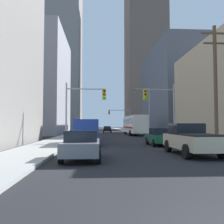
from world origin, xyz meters
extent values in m
cube|color=#9E9E99|center=(-6.56, 50.00, 0.07)|extent=(3.46, 160.00, 0.15)
cube|color=#9E9E99|center=(6.56, 50.00, 0.07)|extent=(3.46, 160.00, 0.15)
cube|color=silver|center=(4.17, 39.78, 1.95)|extent=(2.81, 11.56, 2.90)
cube|color=black|center=(2.91, 39.78, 2.47)|extent=(0.31, 10.58, 0.80)
cube|color=red|center=(2.91, 39.78, 1.37)|extent=(0.30, 10.58, 0.28)
cylinder|color=black|center=(2.99, 43.81, 0.50)|extent=(0.32, 1.00, 1.00)
cylinder|color=black|center=(5.34, 43.81, 0.50)|extent=(0.32, 1.00, 1.00)
cylinder|color=black|center=(2.99, 36.56, 0.50)|extent=(0.32, 1.00, 1.00)
cylinder|color=black|center=(5.34, 36.56, 0.50)|extent=(0.32, 1.00, 1.00)
cube|color=#C6B793|center=(3.32, 11.01, 0.80)|extent=(2.09, 5.43, 0.80)
cube|color=black|center=(3.32, 11.99, 1.55)|extent=(1.83, 1.83, 0.70)
cube|color=black|center=(3.32, 9.66, 1.25)|extent=(1.80, 2.40, 0.10)
cylinder|color=black|center=(2.36, 12.74, 0.40)|extent=(0.28, 0.80, 0.80)
cylinder|color=black|center=(4.28, 12.74, 0.40)|extent=(0.28, 0.80, 0.80)
cylinder|color=black|center=(2.36, 9.29, 0.40)|extent=(0.28, 0.80, 0.80)
cylinder|color=black|center=(4.28, 9.29, 0.40)|extent=(0.28, 0.80, 0.80)
cube|color=navy|center=(-3.32, 18.63, 1.31)|extent=(2.14, 5.25, 1.90)
cube|color=black|center=(-3.32, 21.24, 1.73)|extent=(1.76, 0.07, 0.60)
cylinder|color=black|center=(-4.28, 20.30, 0.36)|extent=(0.24, 0.72, 0.72)
cylinder|color=black|center=(-2.36, 20.30, 0.36)|extent=(0.24, 0.72, 0.72)
cylinder|color=black|center=(-4.28, 16.97, 0.36)|extent=(0.24, 0.72, 0.72)
cylinder|color=black|center=(-2.36, 16.97, 0.36)|extent=(0.24, 0.72, 0.72)
cube|color=slate|center=(-3.13, 9.42, 0.65)|extent=(1.84, 4.22, 0.65)
cube|color=black|center=(-3.13, 9.27, 1.25)|extent=(1.60, 1.91, 0.55)
cylinder|color=black|center=(-3.99, 10.77, 0.32)|extent=(0.22, 0.64, 0.64)
cylinder|color=black|center=(-2.27, 10.77, 0.32)|extent=(0.22, 0.64, 0.64)
cylinder|color=black|center=(-3.99, 8.08, 0.32)|extent=(0.22, 0.64, 0.64)
cylinder|color=black|center=(-2.27, 8.08, 0.32)|extent=(0.22, 0.64, 0.64)
cube|color=#195938|center=(3.14, 17.91, 0.65)|extent=(1.84, 4.22, 0.65)
cube|color=black|center=(3.14, 17.76, 1.25)|extent=(1.60, 1.91, 0.55)
cylinder|color=black|center=(2.28, 19.26, 0.32)|extent=(0.22, 0.64, 0.64)
cylinder|color=black|center=(4.01, 19.26, 0.32)|extent=(0.22, 0.64, 0.64)
cylinder|color=black|center=(2.28, 16.57, 0.32)|extent=(0.22, 0.64, 0.64)
cylinder|color=black|center=(4.01, 16.57, 0.32)|extent=(0.22, 0.64, 0.64)
cube|color=maroon|center=(-3.35, 25.77, 0.65)|extent=(1.94, 4.26, 0.65)
cube|color=black|center=(-3.35, 25.62, 1.25)|extent=(1.65, 1.95, 0.55)
cylinder|color=black|center=(-4.22, 27.12, 0.32)|extent=(0.22, 0.64, 0.64)
cylinder|color=black|center=(-2.49, 27.12, 0.32)|extent=(0.22, 0.64, 0.64)
cylinder|color=black|center=(-4.22, 24.43, 0.32)|extent=(0.22, 0.64, 0.64)
cylinder|color=black|center=(-2.49, 24.43, 0.32)|extent=(0.22, 0.64, 0.64)
cube|color=#141E4C|center=(-3.35, 39.37, 0.65)|extent=(1.95, 4.26, 0.65)
cube|color=black|center=(-3.35, 39.22, 1.25)|extent=(1.65, 1.96, 0.55)
cylinder|color=black|center=(-4.22, 40.71, 0.32)|extent=(0.22, 0.64, 0.64)
cylinder|color=black|center=(-2.49, 40.71, 0.32)|extent=(0.22, 0.64, 0.64)
cylinder|color=black|center=(-4.22, 38.02, 0.32)|extent=(0.22, 0.64, 0.64)
cylinder|color=black|center=(-2.49, 38.02, 0.32)|extent=(0.22, 0.64, 0.64)
cube|color=black|center=(-0.07, 55.54, 0.65)|extent=(1.92, 4.25, 0.65)
cube|color=black|center=(-0.07, 55.39, 1.25)|extent=(1.64, 1.95, 0.55)
cylinder|color=black|center=(-0.93, 56.88, 0.32)|extent=(0.22, 0.64, 0.64)
cylinder|color=black|center=(0.79, 56.88, 0.32)|extent=(0.22, 0.64, 0.64)
cylinder|color=black|center=(-0.93, 54.19, 0.32)|extent=(0.22, 0.64, 0.64)
cylinder|color=black|center=(0.79, 54.19, 0.32)|extent=(0.22, 0.64, 0.64)
cylinder|color=gray|center=(-5.43, 21.08, 3.00)|extent=(0.18, 0.18, 6.00)
cylinder|color=gray|center=(-3.56, 21.08, 5.40)|extent=(3.75, 0.12, 0.12)
cube|color=gold|center=(-1.68, 21.08, 4.88)|extent=(0.38, 0.30, 1.05)
sphere|color=black|center=(-1.68, 20.91, 5.21)|extent=(0.24, 0.24, 0.24)
sphere|color=black|center=(-1.68, 20.91, 4.88)|extent=(0.24, 0.24, 0.24)
sphere|color=#19D833|center=(-1.68, 20.91, 4.54)|extent=(0.24, 0.24, 0.24)
cylinder|color=gray|center=(5.43, 21.08, 3.00)|extent=(0.18, 0.18, 6.00)
cylinder|color=gray|center=(3.95, 21.08, 5.40)|extent=(2.96, 0.12, 0.12)
cube|color=gold|center=(2.47, 21.08, 4.88)|extent=(0.38, 0.30, 1.05)
sphere|color=black|center=(2.47, 20.91, 5.21)|extent=(0.24, 0.24, 0.24)
sphere|color=black|center=(2.47, 20.91, 4.88)|extent=(0.24, 0.24, 0.24)
sphere|color=#19D833|center=(2.47, 20.91, 4.54)|extent=(0.24, 0.24, 0.24)
cylinder|color=gray|center=(5.43, 56.18, 3.00)|extent=(0.18, 0.18, 6.00)
cylinder|color=gray|center=(2.92, 56.18, 5.40)|extent=(5.02, 0.12, 0.12)
cube|color=gold|center=(0.41, 56.18, 4.88)|extent=(0.38, 0.30, 1.05)
sphere|color=red|center=(0.41, 56.01, 5.21)|extent=(0.24, 0.24, 0.24)
sphere|color=black|center=(0.41, 56.01, 4.88)|extent=(0.24, 0.24, 0.24)
sphere|color=black|center=(0.41, 56.01, 4.54)|extent=(0.24, 0.24, 0.24)
cylinder|color=brown|center=(6.91, 15.19, 4.83)|extent=(0.28, 0.28, 9.66)
cube|color=brown|center=(6.91, 15.19, 9.06)|extent=(2.20, 0.12, 0.12)
cube|color=brown|center=(6.91, 15.19, 8.26)|extent=(1.80, 0.12, 0.12)
cylinder|color=gray|center=(5.53, 33.57, 3.75)|extent=(0.16, 0.16, 7.50)
cylinder|color=gray|center=(4.41, 33.57, 7.30)|extent=(2.25, 0.10, 0.10)
ellipsoid|color=#4C4C51|center=(3.28, 33.57, 7.20)|extent=(0.56, 0.32, 0.20)
cube|color=#93939E|center=(-17.15, 45.47, 9.79)|extent=(16.64, 19.03, 19.58)
cube|color=gray|center=(-21.47, 89.99, 32.66)|extent=(24.91, 19.69, 65.32)
cube|color=#4C515B|center=(18.95, 50.07, 9.18)|extent=(18.72, 25.34, 18.35)
cube|color=#66564C|center=(16.29, 91.91, 29.38)|extent=(14.46, 19.36, 58.76)
camera|label=1|loc=(-2.31, -3.47, 1.80)|focal=39.52mm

